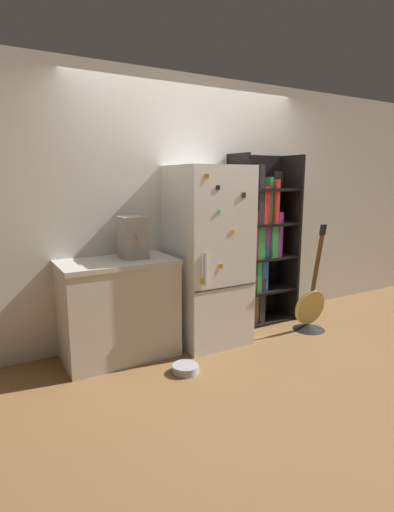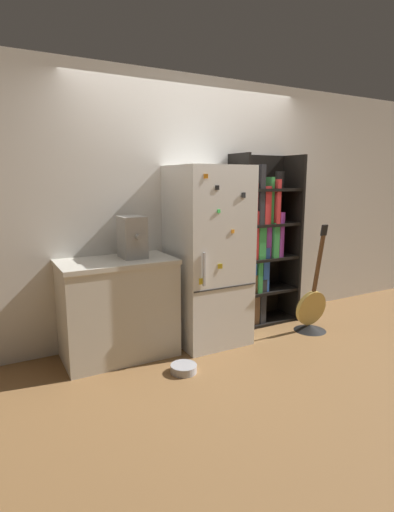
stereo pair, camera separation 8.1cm
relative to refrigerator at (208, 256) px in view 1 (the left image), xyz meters
The scene contains 8 objects.
ground_plane 0.87m from the refrigerator, 89.98° to the right, with size 16.00×16.00×0.00m, color olive.
wall_back 0.57m from the refrigerator, 89.99° to the left, with size 8.00×0.05×2.60m.
refrigerator is the anchor object (origin of this frame).
bookshelf 0.74m from the refrigerator, 13.22° to the left, with size 0.76×0.38×1.85m.
kitchen_counter 0.99m from the refrigerator, behind, with size 1.01×0.58×0.90m.
espresso_machine 0.77m from the refrigerator, behind, with size 0.21×0.31×0.37m.
guitar 1.33m from the refrigerator, 16.97° to the right, with size 0.38×0.34×1.15m.
pet_bowl 1.11m from the refrigerator, 135.25° to the right, with size 0.22×0.22×0.07m.
Camera 1 is at (-1.98, -3.15, 1.59)m, focal length 28.00 mm.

